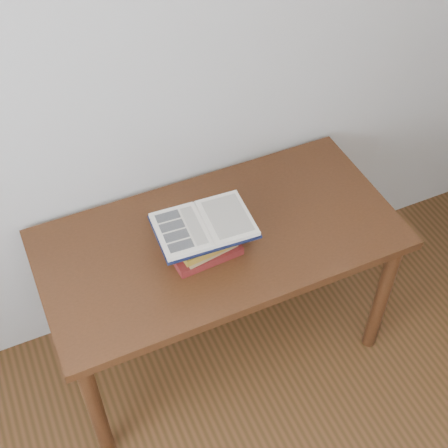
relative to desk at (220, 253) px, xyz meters
name	(u,v)px	position (x,y,z in m)	size (l,w,h in m)	color
desk	(220,253)	(0.00, 0.00, 0.00)	(1.36, 0.68, 0.73)	#462311
book_stack	(205,240)	(-0.08, -0.04, 0.16)	(0.29, 0.21, 0.12)	maroon
open_book	(204,225)	(-0.08, -0.04, 0.23)	(0.36, 0.26, 0.03)	black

